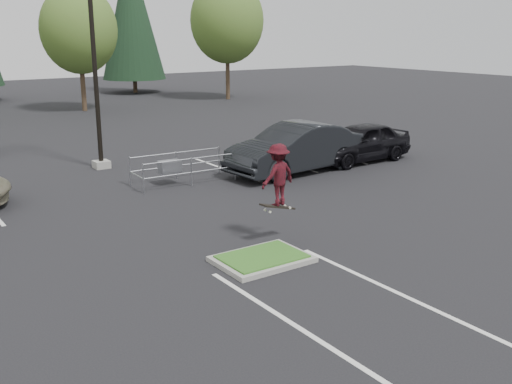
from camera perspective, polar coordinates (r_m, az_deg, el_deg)
ground at (r=14.55m, az=0.58°, el=-6.65°), size 120.00×120.00×0.00m
grass_median at (r=14.52m, az=0.58°, el=-6.37°), size 2.20×1.60×0.16m
stall_lines at (r=19.01m, az=-13.36°, el=-1.76°), size 22.62×17.60×0.01m
light_pole at (r=24.49m, az=-15.20°, el=12.68°), size 0.70×0.60×10.12m
decid_c at (r=43.12m, az=-16.53°, el=14.37°), size 5.12×5.12×8.38m
decid_d at (r=48.74m, az=-2.80°, el=15.75°), size 5.76×5.76×9.43m
conif_c at (r=55.05m, az=-11.79°, el=16.38°), size 5.50×5.50×12.50m
cart_corral at (r=21.81m, az=-7.91°, el=2.44°), size 3.73×1.48×1.04m
skateboarder at (r=15.45m, az=2.10°, el=1.60°), size 1.13×0.76×1.82m
car_r_charc at (r=23.43m, az=3.72°, el=4.18°), size 5.92×2.49×1.90m
car_r_black at (r=25.74m, az=9.86°, el=4.69°), size 4.87×2.07×1.64m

